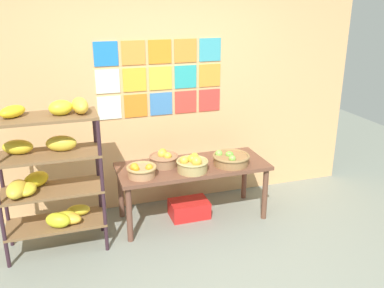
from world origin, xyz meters
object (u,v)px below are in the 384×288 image
Objects in this scene: fruit_basket_back_left at (192,164)px; produce_crate_under_table at (189,209)px; fruit_basket_back_right at (164,159)px; banana_shelf_unit at (49,172)px; display_table at (193,171)px; fruit_basket_centre at (141,170)px; fruit_basket_right at (231,159)px.

fruit_basket_back_left is 0.78× the size of produce_crate_under_table.
banana_shelf_unit is at bearing -167.82° from fruit_basket_back_right.
display_table is at bearing -15.55° from fruit_basket_back_right.
produce_crate_under_table is (0.26, -0.05, -0.61)m from fruit_basket_back_right.
fruit_basket_back_left reaches higher than produce_crate_under_table.
banana_shelf_unit is 4.91× the size of fruit_basket_centre.
fruit_basket_back_left reaches higher than display_table.
fruit_basket_right is at bearing -19.40° from produce_crate_under_table.
display_table is (1.46, 0.17, -0.25)m from banana_shelf_unit.
banana_shelf_unit is 1.49m from display_table.
produce_crate_under_table is (1.43, 0.20, -0.72)m from banana_shelf_unit.
fruit_basket_back_left is at bearing -2.74° from fruit_basket_centre.
fruit_basket_back_right is at bearing 133.39° from fruit_basket_back_left.
fruit_basket_right is 1.32× the size of fruit_basket_centre.
display_table is at bearing -44.44° from produce_crate_under_table.
banana_shelf_unit reaches higher than display_table.
banana_shelf_unit is 4.75× the size of fruit_basket_back_right.
fruit_basket_right is (1.85, 0.05, -0.12)m from banana_shelf_unit.
display_table reaches higher than produce_crate_under_table.
fruit_basket_centre is (0.87, 0.02, -0.11)m from banana_shelf_unit.
display_table is at bearing 6.60° from banana_shelf_unit.
produce_crate_under_table is at bearing 17.39° from fruit_basket_centre.
fruit_basket_centre is (-0.53, 0.03, -0.01)m from fruit_basket_back_left.
fruit_basket_back_left is 1.10× the size of fruit_basket_centre.
fruit_basket_centre is at bearing -142.12° from fruit_basket_back_right.
fruit_basket_back_left is 0.53m from fruit_basket_centre.
fruit_basket_centre reaches higher than fruit_basket_right.
fruit_basket_centre is 0.71× the size of produce_crate_under_table.
fruit_basket_centre is 0.84m from produce_crate_under_table.
produce_crate_under_table is (-0.03, 0.03, -0.47)m from display_table.
fruit_basket_centre is (-0.98, -0.02, 0.00)m from fruit_basket_right.
display_table is 0.47m from produce_crate_under_table.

